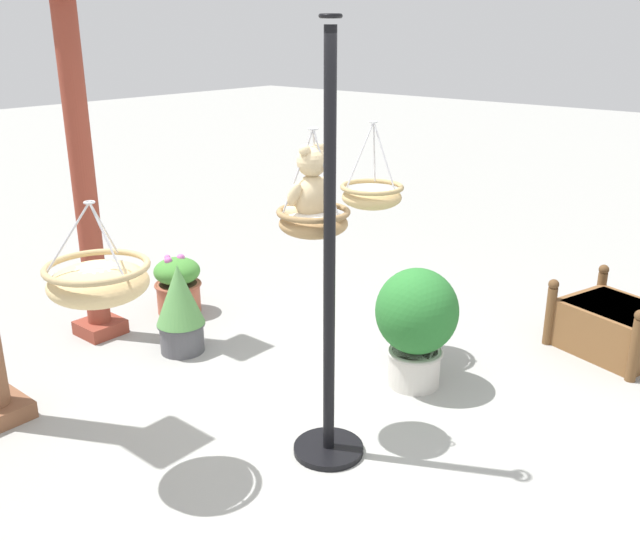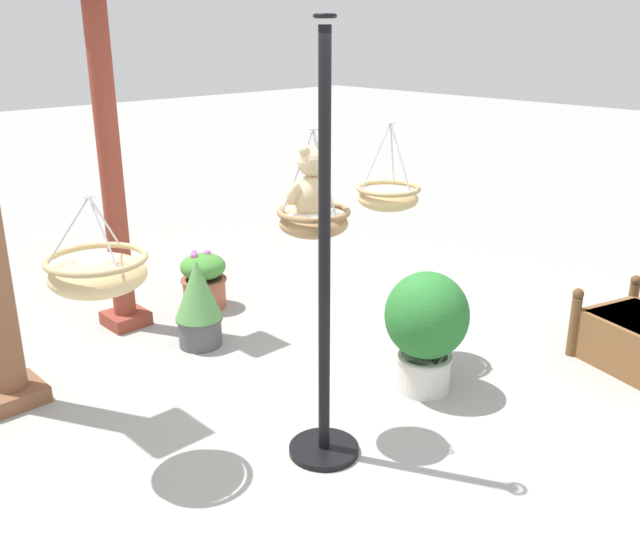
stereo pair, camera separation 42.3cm
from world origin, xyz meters
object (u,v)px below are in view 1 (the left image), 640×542
object	(u,v)px
teddy_bear	(310,188)
potted_plant_tall_leafy	(180,308)
display_pole_central	(329,333)
hanging_basket_right_low	(372,195)
wooden_planter_box	(615,326)
potted_plant_flowering_red	(178,284)
hanging_basket_left_high	(98,281)
potted_plant_bushy_green	(416,321)
hanging_basket_with_teddy	(313,221)
greenhouse_pillar_left	(83,176)

from	to	relation	value
teddy_bear	potted_plant_tall_leafy	bearing A→B (deg)	83.66
display_pole_central	teddy_bear	xyz separation A→B (m)	(0.15, 0.27, 0.81)
hanging_basket_right_low	potted_plant_tall_leafy	bearing A→B (deg)	130.13
wooden_planter_box	potted_plant_tall_leafy	xyz separation A→B (m)	(-2.29, 2.70, 0.16)
wooden_planter_box	potted_plant_flowering_red	bearing A→B (deg)	117.84
teddy_bear	hanging_basket_left_high	distance (m)	1.32
potted_plant_bushy_green	hanging_basket_with_teddy	bearing A→B (deg)	169.43
display_pole_central	hanging_basket_with_teddy	world-z (taller)	display_pole_central
hanging_basket_with_teddy	potted_plant_flowering_red	world-z (taller)	hanging_basket_with_teddy
hanging_basket_left_high	hanging_basket_right_low	distance (m)	2.29
potted_plant_tall_leafy	potted_plant_flowering_red	bearing A→B (deg)	52.98
teddy_bear	potted_plant_tall_leafy	distance (m)	2.01
hanging_basket_left_high	potted_plant_tall_leafy	distance (m)	1.85
potted_plant_flowering_red	potted_plant_bushy_green	world-z (taller)	potted_plant_bushy_green
hanging_basket_left_high	teddy_bear	bearing A→B (deg)	-26.18
wooden_planter_box	greenhouse_pillar_left	bearing A→B (deg)	125.88
display_pole_central	potted_plant_bushy_green	xyz separation A→B (m)	(1.08, 0.08, -0.31)
hanging_basket_right_low	wooden_planter_box	xyz separation A→B (m)	(1.31, -1.53, -1.09)
hanging_basket_left_high	potted_plant_tall_leafy	xyz separation A→B (m)	(1.30, 1.01, -0.84)
wooden_planter_box	display_pole_central	bearing A→B (deg)	161.74
display_pole_central	hanging_basket_right_low	world-z (taller)	display_pole_central
hanging_basket_right_low	potted_plant_tall_leafy	distance (m)	1.79
potted_plant_bushy_green	hanging_basket_right_low	bearing A→B (deg)	69.31
potted_plant_flowering_red	teddy_bear	bearing A→B (deg)	-107.01
potted_plant_flowering_red	hanging_basket_right_low	bearing A→B (deg)	-75.64
hanging_basket_left_high	potted_plant_flowering_red	size ratio (longest dim) A/B	1.02
display_pole_central	potted_plant_flowering_red	bearing A→B (deg)	71.61
hanging_basket_with_teddy	potted_plant_bushy_green	size ratio (longest dim) A/B	0.72
potted_plant_tall_leafy	potted_plant_bushy_green	xyz separation A→B (m)	(0.76, -1.76, 0.13)
display_pole_central	hanging_basket_right_low	distance (m)	1.55
teddy_bear	hanging_basket_right_low	bearing A→B (deg)	18.75
greenhouse_pillar_left	potted_plant_flowering_red	world-z (taller)	greenhouse_pillar_left
greenhouse_pillar_left	hanging_basket_with_teddy	bearing A→B (deg)	-88.29
wooden_planter_box	potted_plant_tall_leafy	size ratio (longest dim) A/B	1.36
greenhouse_pillar_left	wooden_planter_box	bearing A→B (deg)	-54.12
display_pole_central	hanging_basket_right_low	bearing A→B (deg)	26.98
greenhouse_pillar_left	hanging_basket_left_high	bearing A→B (deg)	-120.00
hanging_basket_with_teddy	hanging_basket_right_low	xyz separation A→B (m)	(1.16, 0.42, -0.11)
wooden_planter_box	potted_plant_flowering_red	xyz separation A→B (m)	(-1.78, 3.38, 0.05)
potted_plant_flowering_red	hanging_basket_with_teddy	bearing A→B (deg)	-106.85
greenhouse_pillar_left	potted_plant_flowering_red	distance (m)	1.36
potted_plant_tall_leafy	greenhouse_pillar_left	bearing A→B (deg)	106.74
hanging_basket_right_low	potted_plant_bushy_green	world-z (taller)	hanging_basket_right_low
display_pole_central	hanging_basket_left_high	distance (m)	1.34
display_pole_central	teddy_bear	bearing A→B (deg)	61.19
hanging_basket_left_high	greenhouse_pillar_left	xyz separation A→B (m)	(1.05, 1.82, 0.16)
hanging_basket_with_teddy	display_pole_central	bearing A→B (deg)	-120.96
potted_plant_flowering_red	potted_plant_bushy_green	xyz separation A→B (m)	(0.25, -2.44, 0.24)
hanging_basket_with_teddy	potted_plant_tall_leafy	world-z (taller)	hanging_basket_with_teddy
teddy_bear	wooden_planter_box	bearing A→B (deg)	-24.73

